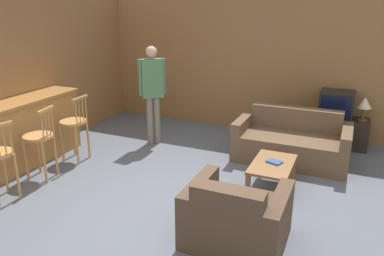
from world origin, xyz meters
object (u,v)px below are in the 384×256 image
at_px(bar_chair_far, 74,126).
at_px(armchair_near, 236,218).
at_px(bar_chair_mid, 40,141).
at_px(couch_far, 292,143).
at_px(tv, 337,105).
at_px(table_lamp, 365,104).
at_px(tv_unit, 333,131).
at_px(book_on_table, 274,162).
at_px(coffee_table, 272,167).
at_px(person_by_window, 152,89).

xyz_separation_m(bar_chair_far, armchair_near, (3.13, -1.13, -0.29)).
bearing_deg(bar_chair_mid, couch_far, 33.76).
relative_size(bar_chair_mid, tv, 1.90).
height_order(bar_chair_mid, table_lamp, bar_chair_mid).
bearing_deg(tv_unit, tv, -90.00).
distance_m(couch_far, book_on_table, 1.16).
bearing_deg(tv, bar_chair_mid, -140.32).
height_order(bar_chair_mid, coffee_table, bar_chair_mid).
relative_size(armchair_near, tv_unit, 0.89).
relative_size(table_lamp, person_by_window, 0.24).
distance_m(armchair_near, table_lamp, 3.84).
bearing_deg(tv, coffee_table, -106.70).
relative_size(bar_chair_mid, tv_unit, 0.92).
relative_size(bar_chair_mid, table_lamp, 2.53).
bearing_deg(coffee_table, person_by_window, 158.89).
bearing_deg(tv, table_lamp, 0.38).
bearing_deg(tv_unit, bar_chair_far, -147.55).
relative_size(bar_chair_mid, armchair_near, 1.03).
bearing_deg(armchair_near, bar_chair_far, 160.20).
bearing_deg(bar_chair_far, coffee_table, 4.86).
bearing_deg(person_by_window, book_on_table, -20.49).
bearing_deg(bar_chair_mid, armchair_near, -6.77).
height_order(bar_chair_far, person_by_window, person_by_window).
height_order(couch_far, coffee_table, couch_far).
relative_size(bar_chair_mid, book_on_table, 4.67).
xyz_separation_m(armchair_near, person_by_window, (-2.33, 2.34, 0.74)).
xyz_separation_m(bar_chair_mid, tv, (3.89, 3.23, 0.17)).
bearing_deg(book_on_table, coffee_table, -125.29).
distance_m(tv, table_lamp, 0.46).
xyz_separation_m(couch_far, armchair_near, (-0.17, -2.58, 0.00)).
bearing_deg(couch_far, armchair_near, -93.67).
relative_size(armchair_near, tv, 1.84).
relative_size(armchair_near, table_lamp, 2.45).
xyz_separation_m(coffee_table, tv_unit, (0.66, 2.20, -0.07)).
height_order(tv_unit, tv, tv).
distance_m(bar_chair_far, tv_unit, 4.62).
height_order(tv_unit, person_by_window, person_by_window).
bearing_deg(bar_chair_mid, bar_chair_far, 89.98).
xyz_separation_m(coffee_table, table_lamp, (1.12, 2.20, 0.50)).
distance_m(bar_chair_mid, tv_unit, 5.07).
bearing_deg(table_lamp, person_by_window, -160.40).
bearing_deg(armchair_near, bar_chair_mid, 173.23).
bearing_deg(armchair_near, tv, 78.17).
distance_m(armchair_near, book_on_table, 1.44).
xyz_separation_m(tv_unit, book_on_table, (-0.64, -2.17, 0.15)).
xyz_separation_m(couch_far, book_on_table, (-0.05, -1.15, 0.11)).
height_order(armchair_near, book_on_table, armchair_near).
height_order(couch_far, table_lamp, table_lamp).
distance_m(coffee_table, tv, 2.33).
distance_m(tv_unit, table_lamp, 0.74).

